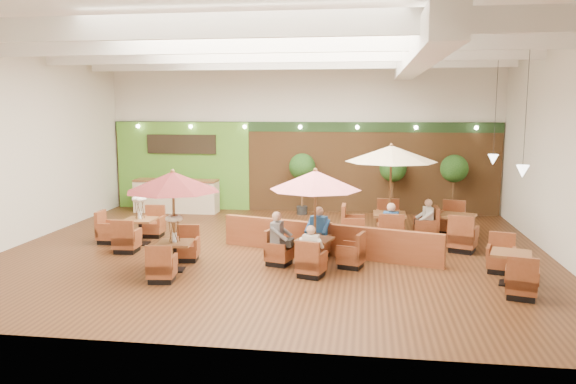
% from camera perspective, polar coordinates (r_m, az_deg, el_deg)
% --- Properties ---
extents(room, '(14.04, 14.00, 5.52)m').
position_cam_1_polar(room, '(15.41, 0.18, 8.25)').
color(room, '#381E0F').
rests_on(room, ground).
extents(service_counter, '(3.00, 0.75, 1.18)m').
position_cam_1_polar(service_counter, '(20.54, -11.26, -0.40)').
color(service_counter, beige).
rests_on(service_counter, ground).
extents(booth_divider, '(5.66, 1.91, 0.81)m').
position_cam_1_polar(booth_divider, '(14.28, 3.98, -4.83)').
color(booth_divider, brown).
rests_on(booth_divider, ground).
extents(table_0, '(2.16, 2.33, 2.35)m').
position_cam_1_polar(table_0, '(12.90, -11.58, -0.23)').
color(table_0, brown).
rests_on(table_0, ground).
extents(table_1, '(2.38, 2.38, 2.33)m').
position_cam_1_polar(table_1, '(13.02, 2.77, -0.72)').
color(table_1, brown).
rests_on(table_1, ground).
extents(table_2, '(2.67, 2.67, 2.74)m').
position_cam_1_polar(table_2, '(15.78, 10.38, 1.67)').
color(table_2, brown).
rests_on(table_2, ground).
extents(table_3, '(1.62, 2.40, 1.49)m').
position_cam_1_polar(table_3, '(15.99, -15.53, -3.55)').
color(table_3, brown).
rests_on(table_3, ground).
extents(table_4, '(0.98, 2.49, 0.89)m').
position_cam_1_polar(table_4, '(12.82, 21.66, -7.28)').
color(table_4, brown).
rests_on(table_4, ground).
extents(table_5, '(1.16, 2.85, 1.00)m').
position_cam_1_polar(table_5, '(16.23, 16.76, -3.65)').
color(table_5, brown).
rests_on(table_5, ground).
extents(topiary_0, '(0.93, 0.93, 2.15)m').
position_cam_1_polar(topiary_0, '(19.59, 1.45, 2.35)').
color(topiary_0, black).
rests_on(topiary_0, ground).
extents(topiary_1, '(0.92, 0.92, 2.13)m').
position_cam_1_polar(topiary_1, '(19.48, 10.62, 2.13)').
color(topiary_1, black).
rests_on(topiary_1, ground).
extents(topiary_2, '(0.93, 0.93, 2.16)m').
position_cam_1_polar(topiary_2, '(19.68, 16.53, 2.05)').
color(topiary_2, black).
rests_on(topiary_2, ground).
extents(diner_0, '(0.37, 0.31, 0.71)m').
position_cam_1_polar(diner_0, '(12.37, 2.38, -5.38)').
color(diner_0, white).
rests_on(diner_0, ground).
extents(diner_1, '(0.44, 0.39, 0.81)m').
position_cam_1_polar(diner_1, '(14.01, 3.07, -3.59)').
color(diner_1, '#225296').
rests_on(diner_1, ground).
extents(diner_2, '(0.35, 0.42, 0.83)m').
position_cam_1_polar(diner_2, '(13.28, -0.91, -4.22)').
color(diner_2, slate).
rests_on(diner_2, ground).
extents(diner_3, '(0.42, 0.36, 0.80)m').
position_cam_1_polar(diner_3, '(14.96, 10.42, -2.96)').
color(diner_3, '#225296').
rests_on(diner_3, ground).
extents(diner_4, '(0.34, 0.40, 0.76)m').
position_cam_1_polar(diner_4, '(16.02, 13.87, -2.37)').
color(diner_4, white).
rests_on(diner_4, ground).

